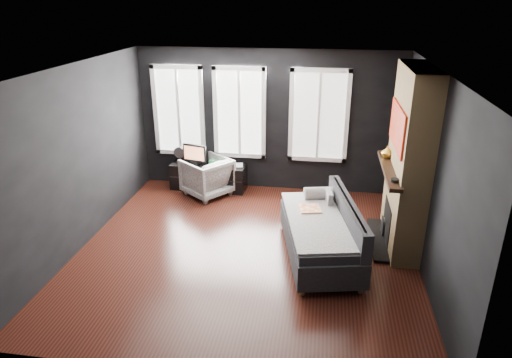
# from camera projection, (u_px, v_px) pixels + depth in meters

# --- Properties ---
(floor) EXTENTS (5.00, 5.00, 0.00)m
(floor) POSITION_uv_depth(u_px,v_px,m) (246.00, 250.00, 6.90)
(floor) COLOR black
(floor) RESTS_ON ground
(ceiling) EXTENTS (5.00, 5.00, 0.00)m
(ceiling) POSITION_uv_depth(u_px,v_px,m) (245.00, 69.00, 5.88)
(ceiling) COLOR white
(ceiling) RESTS_ON ground
(wall_back) EXTENTS (5.00, 0.02, 2.70)m
(wall_back) POSITION_uv_depth(u_px,v_px,m) (268.00, 121.00, 8.68)
(wall_back) COLOR black
(wall_back) RESTS_ON ground
(wall_left) EXTENTS (0.02, 5.00, 2.70)m
(wall_left) POSITION_uv_depth(u_px,v_px,m) (79.00, 158.00, 6.74)
(wall_left) COLOR black
(wall_left) RESTS_ON ground
(wall_right) EXTENTS (0.02, 5.00, 2.70)m
(wall_right) POSITION_uv_depth(u_px,v_px,m) (431.00, 177.00, 6.04)
(wall_right) COLOR black
(wall_right) RESTS_ON ground
(windows) EXTENTS (4.00, 0.16, 1.76)m
(windows) POSITION_uv_depth(u_px,v_px,m) (244.00, 66.00, 8.32)
(windows) COLOR white
(windows) RESTS_ON wall_back
(fireplace) EXTENTS (0.70, 1.62, 2.70)m
(fireplace) POSITION_uv_depth(u_px,v_px,m) (409.00, 161.00, 6.62)
(fireplace) COLOR #93724C
(fireplace) RESTS_ON floor
(sofa) EXTENTS (1.42, 2.22, 0.88)m
(sofa) POSITION_uv_depth(u_px,v_px,m) (320.00, 229.00, 6.59)
(sofa) COLOR black
(sofa) RESTS_ON floor
(stripe_pillow) EXTENTS (0.13, 0.33, 0.32)m
(stripe_pillow) POSITION_uv_depth(u_px,v_px,m) (329.00, 201.00, 7.04)
(stripe_pillow) COLOR gray
(stripe_pillow) RESTS_ON sofa
(armchair) EXTENTS (1.06, 1.07, 0.80)m
(armchair) POSITION_uv_depth(u_px,v_px,m) (207.00, 175.00, 8.69)
(armchair) COLOR silver
(armchair) RESTS_ON floor
(media_console) EXTENTS (1.50, 0.53, 0.51)m
(media_console) POSITION_uv_depth(u_px,v_px,m) (209.00, 176.00, 9.02)
(media_console) COLOR black
(media_console) RESTS_ON floor
(monitor) EXTENTS (0.51, 0.22, 0.45)m
(monitor) POSITION_uv_depth(u_px,v_px,m) (195.00, 153.00, 8.87)
(monitor) COLOR black
(monitor) RESTS_ON media_console
(desk_fan) EXTENTS (0.25, 0.25, 0.32)m
(desk_fan) POSITION_uv_depth(u_px,v_px,m) (180.00, 154.00, 8.99)
(desk_fan) COLOR gray
(desk_fan) RESTS_ON media_console
(mug) EXTENTS (0.15, 0.12, 0.13)m
(mug) POSITION_uv_depth(u_px,v_px,m) (227.00, 164.00, 8.77)
(mug) COLOR #E34613
(mug) RESTS_ON media_console
(book) EXTENTS (0.18, 0.05, 0.24)m
(book) POSITION_uv_depth(u_px,v_px,m) (234.00, 160.00, 8.80)
(book) COLOR #AFA98B
(book) RESTS_ON media_console
(storage_box) EXTENTS (0.23, 0.19, 0.11)m
(storage_box) POSITION_uv_depth(u_px,v_px,m) (215.00, 163.00, 8.84)
(storage_box) COLOR #2B6A3E
(storage_box) RESTS_ON media_console
(mantel_vase) EXTENTS (0.24, 0.25, 0.18)m
(mantel_vase) POSITION_uv_depth(u_px,v_px,m) (387.00, 152.00, 7.07)
(mantel_vase) COLOR gold
(mantel_vase) RESTS_ON fireplace
(mantel_clock) EXTENTS (0.15, 0.15, 0.04)m
(mantel_clock) POSITION_uv_depth(u_px,v_px,m) (395.00, 180.00, 6.18)
(mantel_clock) COLOR black
(mantel_clock) RESTS_ON fireplace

